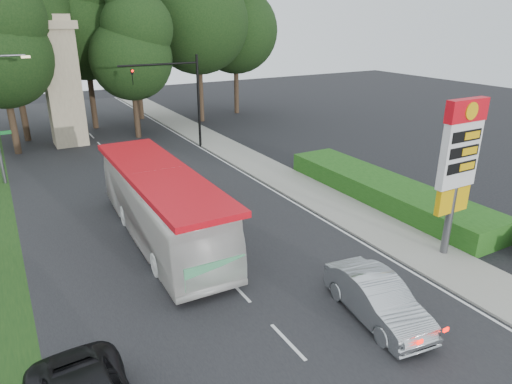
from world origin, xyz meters
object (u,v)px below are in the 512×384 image
gas_station_pylon (459,158)px  traffic_signal_mast (182,89)px  transit_bus (161,206)px  sedan_silver (377,299)px  monument (62,81)px

gas_station_pylon → traffic_signal_mast: 22.29m
gas_station_pylon → transit_bus: (-10.22, 7.64, -2.78)m
traffic_signal_mast → transit_bus: size_ratio=0.60×
sedan_silver → traffic_signal_mast: bearing=92.2°
gas_station_pylon → monument: bearing=111.8°
monument → transit_bus: (0.98, -20.37, -3.43)m
traffic_signal_mast → sedan_silver: size_ratio=1.55×
transit_bus → sedan_silver: size_ratio=2.58×
gas_station_pylon → monument: (-11.20, 28.01, 0.66)m
gas_station_pylon → sedan_silver: 7.14m
traffic_signal_mast → monument: 9.76m
monument → sedan_silver: (5.39, -29.90, -4.34)m
traffic_signal_mast → monument: (-7.68, 6.00, 0.43)m
gas_station_pylon → transit_bus: gas_station_pylon is taller
gas_station_pylon → transit_bus: size_ratio=0.57×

